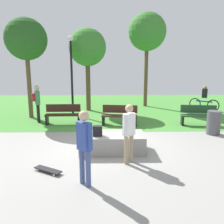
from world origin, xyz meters
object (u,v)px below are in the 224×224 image
object	(u,v)px
skater_performing_trick	(84,142)
skater_watching	(129,129)
skateboard_by_ledge	(48,170)
park_bench_center_lawn	(120,115)
park_bench_near_lamppost	(63,114)
backpack_on_ledge	(98,131)
pedestrian_with_backpack	(37,100)
tree_young_birch	(26,40)
tree_slender_maple	(87,48)
concrete_ledge	(112,142)
tree_leaning_ash	(147,32)
park_bench_by_oak	(199,115)
cyclist_on_bicycle	(204,100)
trash_bin	(214,123)
lamp_post	(72,68)

from	to	relation	value
skater_performing_trick	skater_watching	xyz separation A→B (m)	(1.09, 1.21, -0.05)
skateboard_by_ledge	park_bench_center_lawn	world-z (taller)	park_bench_center_lawn
park_bench_near_lamppost	skater_performing_trick	bearing A→B (deg)	-74.49
backpack_on_ledge	skater_watching	size ratio (longest dim) A/B	0.19
skater_performing_trick	skater_watching	bearing A→B (deg)	47.92
park_bench_near_lamppost	pedestrian_with_backpack	world-z (taller)	pedestrian_with_backpack
tree_young_birch	tree_slender_maple	size ratio (longest dim) A/B	1.04
concrete_ledge	tree_leaning_ash	xyz separation A→B (m)	(2.39, 8.37, 4.50)
park_bench_near_lamppost	park_bench_by_oak	distance (m)	6.25
skater_watching	cyclist_on_bicycle	bearing A→B (deg)	55.71
tree_leaning_ash	pedestrian_with_backpack	bearing A→B (deg)	-142.63
park_bench_by_oak	pedestrian_with_backpack	world-z (taller)	pedestrian_with_backpack
tree_young_birch	pedestrian_with_backpack	distance (m)	3.15
skater_performing_trick	trash_bin	size ratio (longest dim) A/B	1.84
skater_watching	cyclist_on_bicycle	size ratio (longest dim) A/B	1.09
park_bench_by_oak	tree_young_birch	xyz separation A→B (m)	(-8.20, 1.77, 3.46)
pedestrian_with_backpack	skateboard_by_ledge	bearing A→B (deg)	-71.18
skater_performing_trick	tree_young_birch	distance (m)	8.46
park_bench_near_lamppost	skater_watching	bearing A→B (deg)	-59.15
park_bench_near_lamppost	tree_leaning_ash	world-z (taller)	tree_leaning_ash
trash_bin	backpack_on_ledge	bearing A→B (deg)	-156.26
park_bench_center_lawn	pedestrian_with_backpack	world-z (taller)	pedestrian_with_backpack
tree_slender_maple	lamp_post	world-z (taller)	tree_slender_maple
tree_leaning_ash	lamp_post	world-z (taller)	tree_leaning_ash
backpack_on_ledge	skateboard_by_ledge	xyz separation A→B (m)	(-1.22, -1.28, -0.66)
park_bench_center_lawn	cyclist_on_bicycle	size ratio (longest dim) A/B	1.09
park_bench_near_lamppost	cyclist_on_bicycle	xyz separation A→B (m)	(8.03, 3.41, 0.15)
park_bench_near_lamppost	park_bench_by_oak	size ratio (longest dim) A/B	0.98
skater_watching	cyclist_on_bicycle	world-z (taller)	skater_watching
skateboard_by_ledge	cyclist_on_bicycle	world-z (taller)	cyclist_on_bicycle
backpack_on_ledge	park_bench_center_lawn	size ratio (longest dim) A/B	0.19
skateboard_by_ledge	park_bench_near_lamppost	distance (m)	5.07
tree_slender_maple	cyclist_on_bicycle	xyz separation A→B (m)	(7.13, -0.02, -3.07)
concrete_ledge	trash_bin	distance (m)	4.42
skater_performing_trick	lamp_post	bearing A→B (deg)	100.48
concrete_ledge	park_bench_by_oak	world-z (taller)	park_bench_by_oak
park_bench_center_lawn	trash_bin	world-z (taller)	trash_bin
skater_performing_trick	tree_leaning_ash	world-z (taller)	tree_leaning_ash
lamp_post	trash_bin	bearing A→B (deg)	-32.03
concrete_ledge	backpack_on_ledge	distance (m)	0.66
trash_bin	cyclist_on_bicycle	size ratio (longest dim) A/B	0.62
tree_slender_maple	concrete_ledge	bearing A→B (deg)	-79.23
park_bench_near_lamppost	tree_young_birch	size ratio (longest dim) A/B	0.32
park_bench_by_oak	trash_bin	size ratio (longest dim) A/B	1.76
skateboard_by_ledge	park_bench_by_oak	distance (m)	7.38
tree_leaning_ash	pedestrian_with_backpack	xyz separation A→B (m)	(-5.89, -4.50, -3.71)
park_bench_by_oak	cyclist_on_bicycle	bearing A→B (deg)	64.42
park_bench_by_oak	tree_leaning_ash	size ratio (longest dim) A/B	0.27
park_bench_by_oak	cyclist_on_bicycle	distance (m)	4.15
park_bench_near_lamppost	trash_bin	xyz separation A→B (m)	(6.27, -1.76, -0.01)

